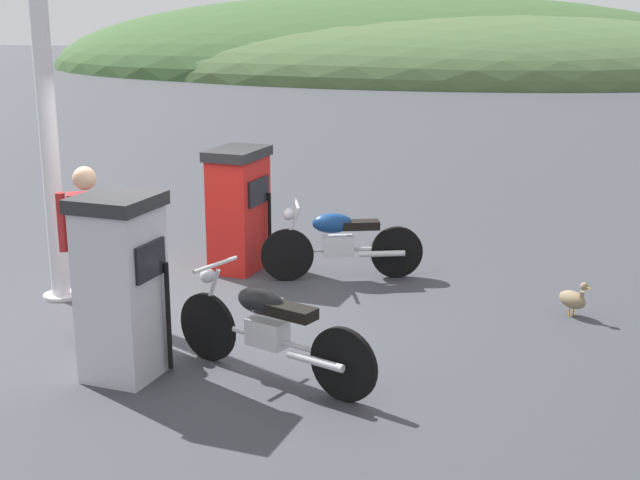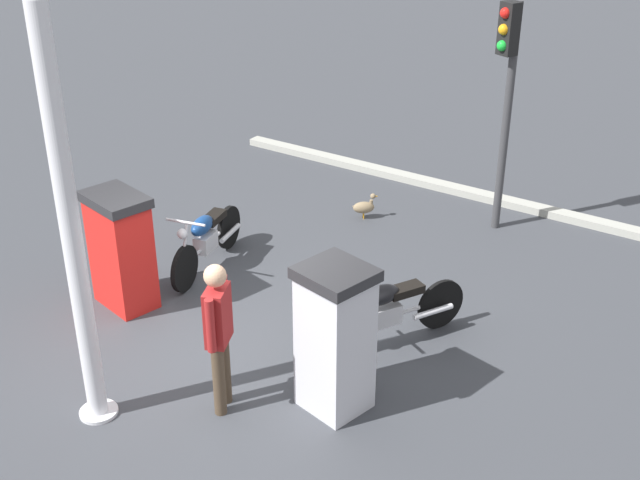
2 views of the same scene
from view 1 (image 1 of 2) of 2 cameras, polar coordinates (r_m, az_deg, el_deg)
ground_plane at (r=9.54m, az=-8.34°, el=-4.70°), size 120.00×120.00×0.00m
fuel_pump_near at (r=7.81m, az=-12.79°, el=-2.94°), size 0.76×0.78×1.64m
fuel_pump_far at (r=10.84m, az=-5.30°, el=2.05°), size 0.71×0.93×1.52m
motorcycle_near_pump at (r=7.68m, az=-3.39°, el=-5.65°), size 2.01×0.98×0.96m
motorcycle_far_pump at (r=10.45m, az=1.30°, el=-0.12°), size 1.88×0.77×0.95m
attendant_person at (r=8.87m, az=-14.83°, el=0.07°), size 0.55×0.35×1.70m
wandering_duck at (r=9.64m, az=16.17°, el=-3.69°), size 0.35×0.36×0.41m
canopy_support_pole at (r=9.92m, az=-17.36°, el=7.67°), size 0.40×0.40×4.23m
distant_hill_main at (r=44.50m, az=7.26°, el=10.77°), size 32.65×20.11×6.37m
distant_hill_secondary at (r=47.92m, az=4.65°, el=11.13°), size 37.29×24.37×7.76m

